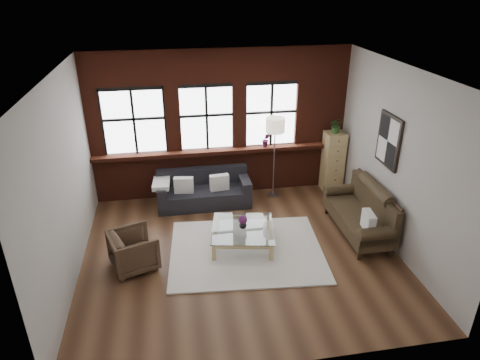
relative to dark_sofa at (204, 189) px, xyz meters
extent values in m
plane|color=#462A19|center=(0.46, -1.90, -0.35)|extent=(5.50, 5.50, 0.00)
plane|color=white|center=(0.46, -1.90, 2.85)|extent=(5.50, 5.50, 0.00)
plane|color=#ADA8A1|center=(0.46, 0.60, 1.25)|extent=(5.50, 0.00, 5.50)
plane|color=#ADA8A1|center=(0.46, -4.40, 1.25)|extent=(5.50, 0.00, 5.50)
plane|color=#ADA8A1|center=(-2.29, -1.90, 1.25)|extent=(0.00, 5.00, 5.00)
plane|color=#ADA8A1|center=(3.21, -1.90, 1.25)|extent=(0.00, 5.00, 5.00)
cube|color=#572114|center=(0.46, 0.45, 0.69)|extent=(5.50, 0.30, 0.08)
cube|color=silver|center=(0.58, -1.88, -0.34)|extent=(2.88, 2.35, 0.03)
cube|color=white|center=(-0.42, -0.10, 0.19)|extent=(0.42, 0.20, 0.34)
cube|color=white|center=(0.33, -0.10, 0.19)|extent=(0.41, 0.18, 0.34)
cube|color=white|center=(2.68, -2.22, 0.25)|extent=(0.18, 0.39, 0.34)
imported|color=#412F20|center=(-1.37, -2.00, -0.02)|extent=(0.93, 0.91, 0.67)
imported|color=#B2B2B2|center=(0.55, -1.67, 0.08)|extent=(0.15, 0.15, 0.14)
sphere|color=#5B1F51|center=(0.55, -1.67, 0.18)|extent=(0.16, 0.16, 0.16)
cube|color=tan|center=(2.95, 0.22, 0.33)|extent=(0.42, 0.42, 1.38)
imported|color=#2D5923|center=(2.95, 0.22, 1.20)|extent=(0.34, 0.31, 0.34)
imported|color=#5B1F51|center=(1.44, 0.42, 0.89)|extent=(0.20, 0.17, 0.32)
camera|label=1|loc=(-0.61, -8.15, 4.14)|focal=32.00mm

